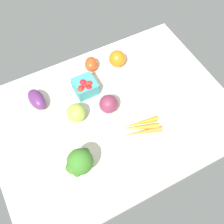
{
  "coord_description": "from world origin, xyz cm",
  "views": [
    {
      "loc": [
        -30.69,
        -58.07,
        108.76
      ],
      "look_at": [
        0.0,
        0.0,
        4.0
      ],
      "focal_mm": 46.31,
      "sensor_mm": 36.0,
      "label": 1
    }
  ],
  "objects_px": {
    "red_onion_center": "(108,104)",
    "heirloom_tomato_orange": "(117,59)",
    "roma_tomato": "(91,64)",
    "broccoli_head": "(79,163)",
    "heirloom_tomato_green": "(76,113)",
    "eggplant": "(37,99)",
    "berry_basket": "(85,86)",
    "carrot_bunch": "(141,128)"
  },
  "relations": [
    {
      "from": "eggplant",
      "to": "heirloom_tomato_orange",
      "type": "bearing_deg",
      "value": -92.7
    },
    {
      "from": "broccoli_head",
      "to": "heirloom_tomato_orange",
      "type": "height_order",
      "value": "broccoli_head"
    },
    {
      "from": "heirloom_tomato_orange",
      "to": "heirloom_tomato_green",
      "type": "height_order",
      "value": "heirloom_tomato_green"
    },
    {
      "from": "heirloom_tomato_orange",
      "to": "broccoli_head",
      "type": "bearing_deg",
      "value": -132.72
    },
    {
      "from": "roma_tomato",
      "to": "heirloom_tomato_green",
      "type": "height_order",
      "value": "heirloom_tomato_green"
    },
    {
      "from": "heirloom_tomato_orange",
      "to": "berry_basket",
      "type": "height_order",
      "value": "heirloom_tomato_orange"
    },
    {
      "from": "roma_tomato",
      "to": "berry_basket",
      "type": "distance_m",
      "value": 0.14
    },
    {
      "from": "broccoli_head",
      "to": "carrot_bunch",
      "type": "height_order",
      "value": "broccoli_head"
    },
    {
      "from": "eggplant",
      "to": "heirloom_tomato_orange",
      "type": "distance_m",
      "value": 0.42
    },
    {
      "from": "eggplant",
      "to": "heirloom_tomato_green",
      "type": "bearing_deg",
      "value": -148.69
    },
    {
      "from": "roma_tomato",
      "to": "eggplant",
      "type": "height_order",
      "value": "eggplant"
    },
    {
      "from": "broccoli_head",
      "to": "carrot_bunch",
      "type": "distance_m",
      "value": 0.31
    },
    {
      "from": "berry_basket",
      "to": "eggplant",
      "type": "bearing_deg",
      "value": 170.18
    },
    {
      "from": "heirloom_tomato_orange",
      "to": "berry_basket",
      "type": "xyz_separation_m",
      "value": [
        -0.2,
        -0.08,
        -0.0
      ]
    },
    {
      "from": "carrot_bunch",
      "to": "heirloom_tomato_green",
      "type": "height_order",
      "value": "heirloom_tomato_green"
    },
    {
      "from": "roma_tomato",
      "to": "heirloom_tomato_orange",
      "type": "bearing_deg",
      "value": -79.52
    },
    {
      "from": "carrot_bunch",
      "to": "berry_basket",
      "type": "xyz_separation_m",
      "value": [
        -0.12,
        0.29,
        0.02
      ]
    },
    {
      "from": "heirloom_tomato_orange",
      "to": "berry_basket",
      "type": "distance_m",
      "value": 0.22
    },
    {
      "from": "roma_tomato",
      "to": "eggplant",
      "type": "relative_size",
      "value": 0.68
    },
    {
      "from": "broccoli_head",
      "to": "eggplant",
      "type": "distance_m",
      "value": 0.38
    },
    {
      "from": "roma_tomato",
      "to": "eggplant",
      "type": "xyz_separation_m",
      "value": [
        -0.3,
        -0.07,
        0.0
      ]
    },
    {
      "from": "berry_basket",
      "to": "heirloom_tomato_green",
      "type": "distance_m",
      "value": 0.15
    },
    {
      "from": "broccoli_head",
      "to": "heirloom_tomato_green",
      "type": "distance_m",
      "value": 0.24
    },
    {
      "from": "heirloom_tomato_green",
      "to": "broccoli_head",
      "type": "bearing_deg",
      "value": -110.3
    },
    {
      "from": "carrot_bunch",
      "to": "heirloom_tomato_green",
      "type": "xyz_separation_m",
      "value": [
        -0.22,
        0.18,
        0.03
      ]
    },
    {
      "from": "roma_tomato",
      "to": "heirloom_tomato_orange",
      "type": "height_order",
      "value": "heirloom_tomato_orange"
    },
    {
      "from": "broccoli_head",
      "to": "berry_basket",
      "type": "height_order",
      "value": "broccoli_head"
    },
    {
      "from": "red_onion_center",
      "to": "heirloom_tomato_orange",
      "type": "relative_size",
      "value": 1.02
    },
    {
      "from": "roma_tomato",
      "to": "heirloom_tomato_orange",
      "type": "distance_m",
      "value": 0.13
    },
    {
      "from": "roma_tomato",
      "to": "red_onion_center",
      "type": "relative_size",
      "value": 0.95
    },
    {
      "from": "heirloom_tomato_green",
      "to": "heirloom_tomato_orange",
      "type": "bearing_deg",
      "value": 32.26
    },
    {
      "from": "roma_tomato",
      "to": "berry_basket",
      "type": "bearing_deg",
      "value": 170.27
    },
    {
      "from": "roma_tomato",
      "to": "heirloom_tomato_green",
      "type": "bearing_deg",
      "value": 168.48
    },
    {
      "from": "berry_basket",
      "to": "red_onion_center",
      "type": "bearing_deg",
      "value": -71.83
    },
    {
      "from": "broccoli_head",
      "to": "berry_basket",
      "type": "bearing_deg",
      "value": 62.29
    },
    {
      "from": "red_onion_center",
      "to": "heirloom_tomato_green",
      "type": "distance_m",
      "value": 0.14
    },
    {
      "from": "broccoli_head",
      "to": "red_onion_center",
      "type": "relative_size",
      "value": 1.6
    },
    {
      "from": "broccoli_head",
      "to": "roma_tomato",
      "type": "relative_size",
      "value": 1.68
    },
    {
      "from": "eggplant",
      "to": "berry_basket",
      "type": "bearing_deg",
      "value": -107.83
    },
    {
      "from": "carrot_bunch",
      "to": "heirloom_tomato_green",
      "type": "bearing_deg",
      "value": 140.84
    },
    {
      "from": "heirloom_tomato_orange",
      "to": "heirloom_tomato_green",
      "type": "relative_size",
      "value": 0.97
    },
    {
      "from": "carrot_bunch",
      "to": "heirloom_tomato_orange",
      "type": "xyz_separation_m",
      "value": [
        0.08,
        0.36,
        0.03
      ]
    }
  ]
}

